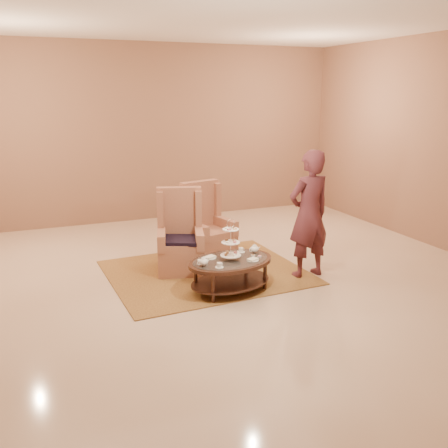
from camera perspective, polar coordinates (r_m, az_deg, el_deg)
name	(u,v)px	position (r m, az deg, el deg)	size (l,w,h in m)	color
ground	(223,285)	(6.87, -0.07, -6.99)	(8.00, 8.00, 0.00)	beige
ceiling	(223,285)	(6.87, -0.07, -6.99)	(8.00, 8.00, 0.02)	silver
wall_back	(148,134)	(10.23, -8.64, 10.18)	(8.00, 0.04, 3.50)	#8B624C
rug	(206,272)	(7.33, -2.06, -5.53)	(2.83, 2.40, 0.01)	olive
tea_table	(231,265)	(6.55, 0.76, -4.75)	(1.32, 1.04, 0.99)	black
armchair_left	(180,243)	(7.34, -5.01, -2.21)	(0.81, 0.83, 1.21)	#A86A4F
armchair_right	(206,233)	(7.87, -2.04, -1.02)	(0.79, 0.80, 1.21)	#A86A4F
person	(309,214)	(7.05, 9.67, 1.08)	(0.71, 0.51, 1.81)	#4F2228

